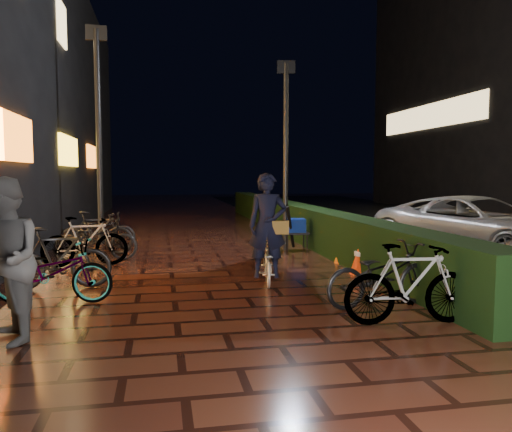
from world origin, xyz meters
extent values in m
plane|color=#381911|center=(0.00, 0.00, 0.00)|extent=(80.00, 80.00, 0.00)
cube|color=black|center=(3.30, 8.00, 0.50)|extent=(0.70, 20.00, 1.00)
imported|color=#535355|center=(-2.47, -0.98, 0.94)|extent=(1.05, 1.14, 1.89)
imported|color=#A0A0A5|center=(6.62, 3.62, 0.70)|extent=(3.95, 5.48, 1.38)
cube|color=orange|center=(-3.45, 3.00, 2.60)|extent=(0.08, 3.00, 0.90)
cube|color=yellow|center=(-3.45, 9.00, 2.60)|extent=(0.08, 2.80, 0.90)
cube|color=orange|center=(-3.45, 14.00, 2.60)|extent=(0.08, 2.20, 0.90)
cube|color=#FFD88C|center=(-3.45, 8.50, 6.20)|extent=(0.06, 1.20, 1.20)
cube|color=black|center=(17.50, 18.00, 7.00)|extent=(8.00, 14.00, 14.00)
cube|color=#FFD88C|center=(13.45, 18.00, 5.00)|extent=(0.06, 10.00, 1.30)
cylinder|color=black|center=(2.30, 5.08, 2.29)|extent=(0.14, 0.14, 4.59)
cube|color=black|center=(2.30, 5.08, 4.50)|extent=(0.45, 0.12, 0.31)
cylinder|color=black|center=(-2.38, 7.38, 2.90)|extent=(0.17, 0.17, 5.81)
cube|color=black|center=(-2.38, 7.38, 5.70)|extent=(0.56, 0.13, 0.39)
imported|color=silver|center=(1.08, 1.56, 0.35)|extent=(0.69, 1.41, 0.71)
imported|color=black|center=(1.06, 1.45, 1.03)|extent=(0.72, 0.54, 1.81)
cube|color=olive|center=(1.27, 1.40, 0.99)|extent=(0.33, 0.19, 0.23)
cone|color=#F6400C|center=(3.00, 1.98, 0.32)|extent=(0.40, 0.40, 0.64)
cone|color=orange|center=(3.11, 3.17, 0.32)|extent=(0.40, 0.40, 0.64)
cube|color=#E54C0C|center=(3.00, 1.98, 0.01)|extent=(0.38, 0.38, 0.03)
cube|color=#FF5F0D|center=(3.11, 3.17, 0.01)|extent=(0.38, 0.38, 0.03)
cube|color=red|center=(3.06, 2.57, 0.61)|extent=(0.19, 1.38, 0.06)
cube|color=black|center=(2.55, 5.03, 0.45)|extent=(0.65, 0.54, 0.04)
cylinder|color=black|center=(2.30, 4.85, 0.21)|extent=(0.04, 0.04, 0.42)
cylinder|color=black|center=(2.79, 4.82, 0.21)|extent=(0.04, 0.04, 0.42)
cylinder|color=black|center=(2.32, 5.25, 0.21)|extent=(0.04, 0.04, 0.42)
cylinder|color=black|center=(2.81, 5.22, 0.21)|extent=(0.04, 0.04, 0.42)
cube|color=navy|center=(2.55, 5.03, 0.64)|extent=(0.47, 0.41, 0.33)
cylinder|color=black|center=(2.38, 4.88, 0.61)|extent=(0.32, 0.41, 1.08)
imported|color=black|center=(-2.30, 3.79, 0.52)|extent=(1.78, 0.72, 1.04)
imported|color=black|center=(-2.29, 6.18, 0.47)|extent=(1.80, 0.69, 0.94)
imported|color=black|center=(-2.16, 4.44, 0.47)|extent=(1.79, 0.65, 0.94)
imported|color=black|center=(-2.34, 0.81, 0.47)|extent=(1.86, 0.91, 0.94)
imported|color=black|center=(-2.44, 1.73, 0.52)|extent=(1.74, 0.52, 1.04)
imported|color=black|center=(-2.26, 5.27, 0.52)|extent=(1.76, 0.63, 1.04)
imported|color=black|center=(2.36, -1.17, 0.52)|extent=(1.77, 0.64, 1.04)
imported|color=black|center=(2.38, -0.29, 0.47)|extent=(1.85, 0.87, 0.94)
camera|label=1|loc=(-0.73, -6.92, 1.91)|focal=35.00mm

